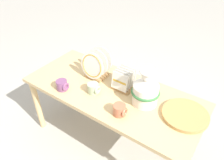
{
  "coord_description": "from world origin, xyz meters",
  "views": [
    {
      "loc": [
        0.83,
        -1.19,
        1.84
      ],
      "look_at": [
        0.0,
        0.0,
        0.77
      ],
      "focal_mm": 35.0,
      "sensor_mm": 36.0,
      "label": 1
    }
  ],
  "objects": [
    {
      "name": "mug_terracotta_glaze",
      "position": [
        0.21,
        -0.2,
        0.7
      ],
      "size": [
        0.1,
        0.1,
        0.09
      ],
      "color": "#B76647",
      "rests_on": "display_table"
    },
    {
      "name": "ground_plane",
      "position": [
        0.0,
        0.0,
        0.0
      ],
      "size": [
        14.0,
        14.0,
        0.0
      ],
      "primitive_type": "plane",
      "color": "#B2ADA3"
    },
    {
      "name": "wicker_charger_stack",
      "position": [
        0.62,
        0.06,
        0.67
      ],
      "size": [
        0.35,
        0.35,
        0.03
      ],
      "color": "tan",
      "rests_on": "display_table"
    },
    {
      "name": "mug_sage_glaze",
      "position": [
        -0.11,
        -0.11,
        0.7
      ],
      "size": [
        0.1,
        0.1,
        0.09
      ],
      "color": "#9EB28E",
      "rests_on": "display_table"
    },
    {
      "name": "mug_plum_glaze",
      "position": [
        -0.36,
        -0.23,
        0.7
      ],
      "size": [
        0.1,
        0.1,
        0.09
      ],
      "color": "#7A4770",
      "rests_on": "display_table"
    },
    {
      "name": "dish_rack_square_plates",
      "position": [
        0.06,
        0.09,
        0.72
      ],
      "size": [
        0.17,
        0.17,
        0.17
      ],
      "color": "tan",
      "rests_on": "display_table"
    },
    {
      "name": "display_table",
      "position": [
        0.0,
        0.0,
        0.58
      ],
      "size": [
        1.56,
        0.67,
        0.66
      ],
      "color": "tan",
      "rests_on": "ground_plane"
    },
    {
      "name": "dish_rack_round_plates",
      "position": [
        -0.23,
        0.08,
        0.77
      ],
      "size": [
        0.24,
        0.18,
        0.27
      ],
      "color": "tan",
      "rests_on": "display_table"
    },
    {
      "name": "ceramic_vase",
      "position": [
        0.3,
        0.02,
        0.79
      ],
      "size": [
        0.22,
        0.22,
        0.31
      ],
      "color": "white",
      "rests_on": "display_table"
    }
  ]
}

